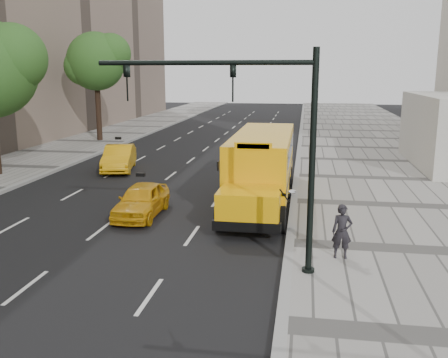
% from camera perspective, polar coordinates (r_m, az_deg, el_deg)
% --- Properties ---
extents(ground, '(140.00, 140.00, 0.00)m').
position_cam_1_polar(ground, '(23.29, -6.94, -2.21)').
color(ground, black).
rests_on(ground, ground).
extents(sidewalk_museum, '(12.00, 140.00, 0.15)m').
position_cam_1_polar(sidewalk_museum, '(23.08, 23.08, -3.07)').
color(sidewalk_museum, gray).
rests_on(sidewalk_museum, ground).
extents(curb_museum, '(0.30, 140.00, 0.15)m').
position_cam_1_polar(curb_museum, '(22.38, 8.00, -2.64)').
color(curb_museum, gray).
rests_on(curb_museum, ground).
extents(curb_far, '(0.30, 140.00, 0.15)m').
position_cam_1_polar(curb_far, '(26.60, -23.74, -1.19)').
color(curb_far, gray).
rests_on(curb_far, ground).
extents(tree_c, '(5.26, 4.67, 8.87)m').
position_cam_1_polar(tree_c, '(42.59, -14.33, 12.95)').
color(tree_c, black).
rests_on(tree_c, ground).
extents(school_bus, '(2.96, 11.56, 3.19)m').
position_cam_1_polar(school_bus, '(22.82, 4.40, 2.08)').
color(school_bus, '#F1A708').
rests_on(school_bus, ground).
extents(taxi_near, '(1.60, 3.92, 1.33)m').
position_cam_1_polar(taxi_near, '(20.45, -9.41, -2.40)').
color(taxi_near, orange).
rests_on(taxi_near, ground).
extents(taxi_far, '(2.58, 4.76, 1.49)m').
position_cam_1_polar(taxi_far, '(30.12, -11.91, 2.36)').
color(taxi_far, orange).
rests_on(taxi_far, ground).
extents(pedestrian, '(0.62, 0.41, 1.68)m').
position_cam_1_polar(pedestrian, '(15.69, 13.33, -5.86)').
color(pedestrian, black).
rests_on(pedestrian, sidewalk_museum).
extents(traffic_signal, '(6.18, 0.36, 6.40)m').
position_cam_1_polar(traffic_signal, '(13.79, 4.28, 5.18)').
color(traffic_signal, black).
rests_on(traffic_signal, ground).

